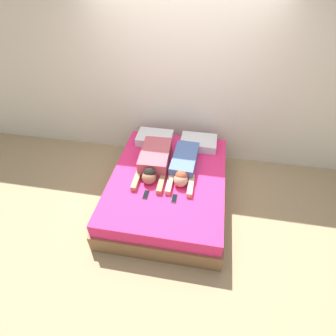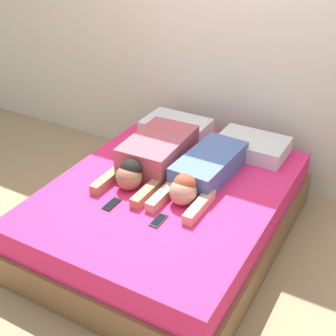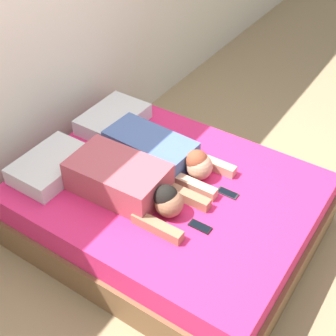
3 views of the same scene
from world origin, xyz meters
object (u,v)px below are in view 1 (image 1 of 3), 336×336
cell_phone_right (174,198)px  pillow_head_left (155,138)px  person_right (184,165)px  bed (168,188)px  person_left (154,160)px  pillow_head_right (199,143)px  cell_phone_left (146,195)px

cell_phone_right → pillow_head_left: bearing=113.4°
pillow_head_left → person_right: person_right is taller
bed → person_left: size_ratio=2.14×
person_right → cell_phone_right: (-0.04, -0.55, -0.08)m
pillow_head_right → cell_phone_left: 1.26m
bed → person_right: size_ratio=2.08×
person_left → person_right: size_ratio=0.97×
pillow_head_right → person_right: person_right is taller
bed → pillow_head_right: size_ratio=3.68×
bed → cell_phone_right: (0.15, -0.38, 0.24)m
cell_phone_right → person_right: bearing=85.7°
pillow_head_right → cell_phone_left: pillow_head_right is taller
bed → pillow_head_left: pillow_head_left is taller
bed → person_right: (0.19, 0.17, 0.32)m
bed → person_left: 0.44m
pillow_head_right → person_right: bearing=-104.8°
person_right → cell_phone_left: 0.69m
bed → pillow_head_right: bearing=65.4°
person_left → cell_phone_left: size_ratio=6.35×
person_left → person_right: person_left is taller
person_right → cell_phone_left: (-0.40, -0.55, -0.08)m
pillow_head_left → cell_phone_right: (0.49, -1.13, -0.06)m
pillow_head_left → cell_phone_right: size_ratio=3.69×
pillow_head_right → person_left: person_left is taller
pillow_head_right → cell_phone_left: (-0.56, -1.13, -0.06)m
pillow_head_left → cell_phone_right: bearing=-66.6°
bed → person_left: (-0.22, 0.17, 0.34)m
person_left → cell_phone_right: 0.67m
person_left → cell_phone_right: person_left is taller
cell_phone_left → person_right: bearing=53.6°
person_right → pillow_head_left: bearing=132.3°
person_right → pillow_head_right: bearing=75.2°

